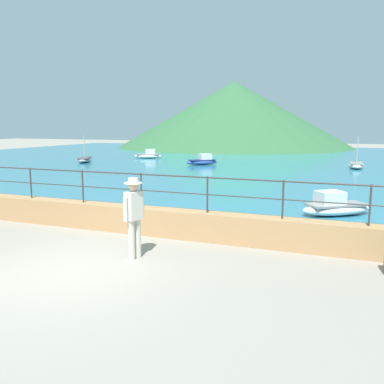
{
  "coord_description": "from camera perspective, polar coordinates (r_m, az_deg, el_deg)",
  "views": [
    {
      "loc": [
        5.14,
        -6.17,
        2.85
      ],
      "look_at": [
        1.24,
        3.7,
        1.1
      ],
      "focal_mm": 38.37,
      "sensor_mm": 36.0,
      "label": 1
    }
  ],
  "objects": [
    {
      "name": "ground_plane",
      "position": [
        8.52,
        -17.44,
        -10.63
      ],
      "size": [
        120.0,
        120.0,
        0.0
      ],
      "primitive_type": "plane",
      "color": "gray"
    },
    {
      "name": "promenade_wall",
      "position": [
        10.97,
        -6.99,
        -3.88
      ],
      "size": [
        20.0,
        0.56,
        0.7
      ],
      "primitive_type": "cube",
      "color": "tan",
      "rests_on": "ground"
    },
    {
      "name": "railing",
      "position": [
        10.79,
        -7.1,
        1.17
      ],
      "size": [
        18.44,
        0.04,
        0.9
      ],
      "color": "#383330",
      "rests_on": "promenade_wall"
    },
    {
      "name": "lake_water",
      "position": [
        32.54,
        12.43,
        4.17
      ],
      "size": [
        64.0,
        44.32,
        0.06
      ],
      "primitive_type": "cube",
      "color": "teal",
      "rests_on": "ground"
    },
    {
      "name": "hill_main",
      "position": [
        52.92,
        5.85,
        10.66
      ],
      "size": [
        29.39,
        29.39,
        8.18
      ],
      "primitive_type": "cone",
      "color": "#33663D",
      "rests_on": "ground"
    },
    {
      "name": "person_walking",
      "position": [
        8.78,
        -8.08,
        -3.05
      ],
      "size": [
        0.38,
        0.55,
        1.75
      ],
      "color": "beige",
      "rests_on": "ground"
    },
    {
      "name": "boat_1",
      "position": [
        31.77,
        -14.71,
        4.39
      ],
      "size": [
        1.78,
        2.47,
        1.99
      ],
      "color": "gray",
      "rests_on": "lake_water"
    },
    {
      "name": "boat_2",
      "position": [
        28.55,
        21.87,
        3.49
      ],
      "size": [
        1.0,
        2.34,
        2.07
      ],
      "color": "white",
      "rests_on": "lake_water"
    },
    {
      "name": "boat_3",
      "position": [
        28.85,
        1.48,
        4.34
      ],
      "size": [
        2.31,
        2.21,
        0.76
      ],
      "color": "#2D4C9E",
      "rests_on": "lake_water"
    },
    {
      "name": "boat_5",
      "position": [
        34.61,
        -6.07,
        5.13
      ],
      "size": [
        2.47,
        1.64,
        0.76
      ],
      "color": "white",
      "rests_on": "lake_water"
    },
    {
      "name": "boat_6",
      "position": [
        13.53,
        19.26,
        -1.92
      ],
      "size": [
        2.38,
        2.1,
        0.76
      ],
      "color": "white",
      "rests_on": "lake_water"
    }
  ]
}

